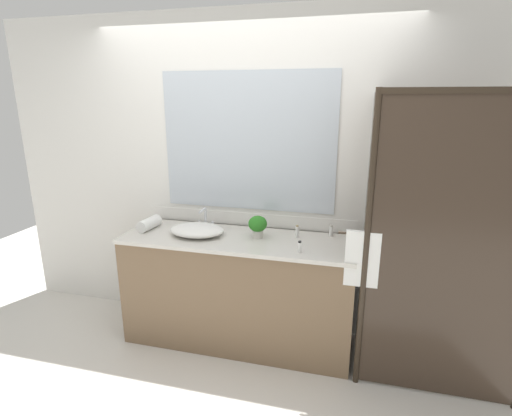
{
  "coord_description": "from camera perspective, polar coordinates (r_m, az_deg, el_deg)",
  "views": [
    {
      "loc": [
        0.85,
        -2.7,
        1.94
      ],
      "look_at": [
        0.15,
        0.0,
        1.15
      ],
      "focal_mm": 27.33,
      "sensor_mm": 36.0,
      "label": 1
    }
  ],
  "objects": [
    {
      "name": "sink_basin",
      "position": [
        3.1,
        -8.65,
        -3.18
      ],
      "size": [
        0.44,
        0.33,
        0.08
      ],
      "primitive_type": "ellipsoid",
      "color": "white",
      "rests_on": "vanity_cabinet"
    },
    {
      "name": "shower_enclosure",
      "position": [
        2.71,
        22.66,
        -5.24
      ],
      "size": [
        1.2,
        0.59,
        2.0
      ],
      "color": "#2D2319",
      "rests_on": "ground_plane"
    },
    {
      "name": "amenity_bottle_conditioner",
      "position": [
        2.74,
        6.4,
        -5.7
      ],
      "size": [
        0.03,
        0.03,
        0.08
      ],
      "color": "white",
      "rests_on": "vanity_cabinet"
    },
    {
      "name": "ground_plane",
      "position": [
        3.43,
        -2.56,
        -18.64
      ],
      "size": [
        8.0,
        8.0,
        0.0
      ],
      "primitive_type": "plane",
      "color": "silver"
    },
    {
      "name": "rolled_towel_near_edge",
      "position": [
        3.31,
        -15.35,
        -2.22
      ],
      "size": [
        0.12,
        0.23,
        0.1
      ],
      "primitive_type": "cylinder",
      "rotation": [
        1.57,
        0.0,
        -0.12
      ],
      "color": "white",
      "rests_on": "vanity_cabinet"
    },
    {
      "name": "amenity_bottle_lotion",
      "position": [
        3.02,
        6.03,
        -3.45
      ],
      "size": [
        0.03,
        0.03,
        0.1
      ],
      "color": "white",
      "rests_on": "vanity_cabinet"
    },
    {
      "name": "potted_plant",
      "position": [
        2.98,
        0.25,
        -2.53
      ],
      "size": [
        0.14,
        0.14,
        0.17
      ],
      "color": "beige",
      "rests_on": "vanity_cabinet"
    },
    {
      "name": "faucet",
      "position": [
        3.25,
        -7.44,
        -1.93
      ],
      "size": [
        0.17,
        0.14,
        0.18
      ],
      "color": "silver",
      "rests_on": "vanity_cabinet"
    },
    {
      "name": "wall_back_with_mirror",
      "position": [
        3.22,
        -1.06,
        4.5
      ],
      "size": [
        4.4,
        0.06,
        2.6
      ],
      "color": "silver",
      "rests_on": "ground_plane"
    },
    {
      "name": "vanity_cabinet",
      "position": [
        3.21,
        -2.61,
        -11.89
      ],
      "size": [
        1.8,
        0.58,
        0.9
      ],
      "color": "brown",
      "rests_on": "ground_plane"
    },
    {
      "name": "amenity_bottle_body_wash",
      "position": [
        3.09,
        10.93,
        -3.32
      ],
      "size": [
        0.03,
        0.03,
        0.09
      ],
      "color": "white",
      "rests_on": "vanity_cabinet"
    }
  ]
}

